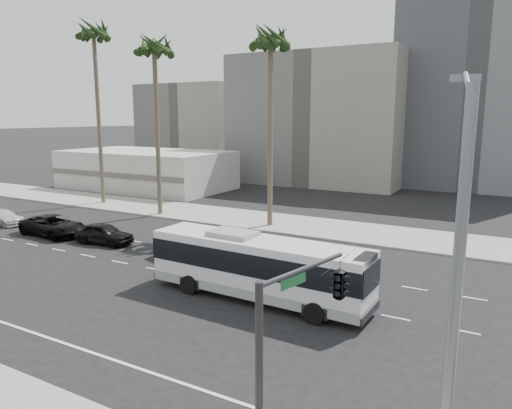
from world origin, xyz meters
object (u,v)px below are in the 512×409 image
Objects in this scene: car_c at (53,225)px; palm_mid at (154,52)px; car_b at (104,233)px; palm_near at (271,45)px; car_a at (188,248)px; traffic_signal at (332,291)px; palm_far at (94,37)px; car_d at (3,217)px; city_bus at (258,265)px; streetlight_corner at (454,299)px.

car_c is 18.02m from palm_mid.
car_c is at bearing 86.31° from car_b.
palm_near is 0.99× the size of palm_mid.
car_b reaches higher than car_a.
palm_far is (-35.89, 25.56, 12.61)m from traffic_signal.
car_c is 22.96m from palm_near.
car_d is at bearing 172.07° from traffic_signal.
palm_far reaches higher than palm_mid.
city_bus reaches higher than car_d.
car_b is 1.03× the size of car_d.
car_a is 0.25× the size of palm_far.
palm_far reaches higher than palm_near.
streetlight_corner is at bearing -56.00° from palm_near.
palm_far reaches higher than car_d.
car_a is at bearing -91.39° from car_d.
palm_mid is at bearing 144.80° from city_bus.
car_c is at bearing 171.80° from city_bus.
traffic_signal reaches higher than car_a.
streetlight_corner is 40.01m from palm_mid.
palm_mid is at bearing 150.92° from traffic_signal.
palm_mid is (-29.40, 25.48, 9.34)m from streetlight_corner.
streetlight_corner reaches higher than city_bus.
car_c is at bearing -101.80° from palm_mid.
car_a is at bearing -87.18° from car_c.
palm_mid reaches higher than car_a.
palm_mid reaches higher than car_d.
car_c is at bearing 168.02° from traffic_signal.
car_c is 7.37m from car_d.
traffic_signal is 0.31× the size of palm_far.
city_bus is 36.23m from palm_far.
car_b is (-8.01, 0.12, 0.01)m from car_a.
palm_far is at bearing -0.08° from car_d.
palm_far reaches higher than car_a.
car_d is (-7.35, 0.45, -0.17)m from car_c.
palm_far reaches higher than car_b.
car_a is 29.50m from palm_far.
city_bus is at bearing -64.60° from palm_near.
palm_far is (-12.91, 12.08, 16.84)m from car_b.
city_bus is 8.46m from car_a.
car_b is 0.28× the size of palm_near.
car_c reaches higher than car_d.
streetlight_corner reaches higher than car_c.
streetlight_corner is at bearing -34.94° from palm_far.
traffic_signal is at bearing -130.59° from car_a.
palm_mid is at bearing 12.23° from car_b.
palm_mid is (-26.29, 23.79, 10.31)m from traffic_signal.
palm_mid reaches higher than palm_near.
palm_near is (-17.78, 26.36, 9.25)m from streetlight_corner.
car_d is at bearing 150.78° from streetlight_corner.
car_a is at bearing 132.62° from streetlight_corner.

